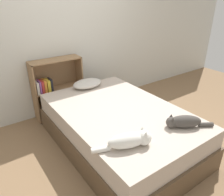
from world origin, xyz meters
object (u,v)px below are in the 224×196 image
bed (119,128)px  pillow (87,83)px  bookshelf (55,87)px  cat_light (131,140)px  cat_dark (183,122)px

bed → pillow: size_ratio=4.51×
bookshelf → bed: bearing=-75.4°
bed → cat_light: 0.81m
bed → pillow: pillow is taller
pillow → cat_light: size_ratio=0.82×
cat_dark → bookshelf: (-0.66, 1.98, -0.12)m
pillow → cat_dark: cat_dark is taller
cat_light → cat_dark: (0.67, -0.07, -0.01)m
pillow → cat_dark: size_ratio=1.01×
cat_light → pillow: bearing=94.8°
bookshelf → cat_dark: bearing=-71.7°
cat_light → cat_dark: size_ratio=1.23×
pillow → cat_dark: (0.29, -1.58, 0.01)m
cat_light → cat_dark: bearing=13.3°
bed → bookshelf: bearing=104.6°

